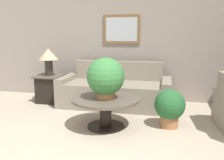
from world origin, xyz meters
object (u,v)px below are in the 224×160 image
object	(u,v)px
table_lamp	(48,57)
potted_plant_floor	(170,107)
couch_main	(115,91)
coffee_table	(106,106)
potted_plant_on_table	(106,77)
side_table	(50,88)

from	to	relation	value
table_lamp	potted_plant_floor	bearing A→B (deg)	-20.63
couch_main	potted_plant_floor	size ratio (longest dim) A/B	3.66
table_lamp	potted_plant_floor	world-z (taller)	table_lamp
coffee_table	potted_plant_floor	world-z (taller)	potted_plant_floor
potted_plant_on_table	side_table	bearing A→B (deg)	142.07
table_lamp	side_table	bearing A→B (deg)	180.00
coffee_table	table_lamp	size ratio (longest dim) A/B	1.86
potted_plant_on_table	couch_main	bearing A→B (deg)	95.05
side_table	table_lamp	size ratio (longest dim) A/B	1.03
potted_plant_on_table	potted_plant_floor	world-z (taller)	potted_plant_on_table
side_table	table_lamp	xyz separation A→B (m)	(0.00, 0.00, 0.69)
couch_main	potted_plant_on_table	xyz separation A→B (m)	(0.11, -1.26, 0.52)
coffee_table	side_table	world-z (taller)	side_table
coffee_table	table_lamp	xyz separation A→B (m)	(-1.55, 1.19, 0.64)
coffee_table	side_table	xyz separation A→B (m)	(-1.55, 1.19, -0.05)
table_lamp	potted_plant_on_table	size ratio (longest dim) A/B	0.90
couch_main	side_table	size ratio (longest dim) A/B	3.80
table_lamp	potted_plant_on_table	distance (m)	1.99
couch_main	table_lamp	xyz separation A→B (m)	(-1.45, -0.04, 0.69)
side_table	table_lamp	bearing A→B (deg)	0.00
coffee_table	side_table	bearing A→B (deg)	142.61
side_table	potted_plant_on_table	size ratio (longest dim) A/B	0.92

